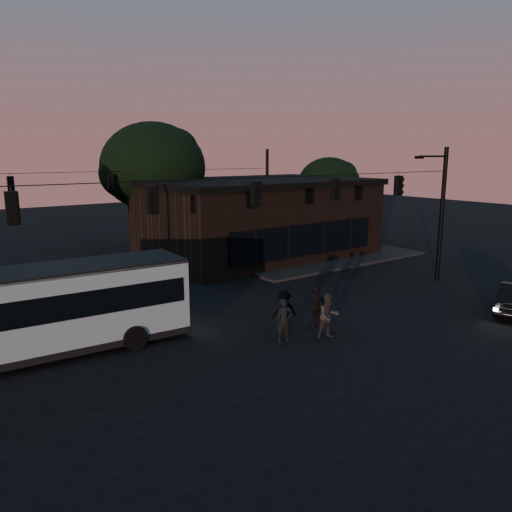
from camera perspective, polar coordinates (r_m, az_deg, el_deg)
ground at (r=18.51m, az=7.55°, el=-11.17°), size 120.00×120.00×0.00m
sidewalk_far_right at (r=36.19m, az=5.83°, el=0.30°), size 14.00×10.00×0.15m
building at (r=35.38m, az=0.14°, el=4.43°), size 15.40×10.41×5.40m
tree_behind at (r=37.72m, az=-11.68°, el=9.95°), size 7.60×7.60×9.43m
tree_right at (r=42.60m, az=8.32°, el=8.13°), size 5.20×5.20×6.86m
signal_rig_near at (r=20.30m, az=0.00°, el=4.01°), size 26.24×0.30×7.50m
signal_rig_far at (r=34.44m, az=-16.18°, el=6.28°), size 26.24×0.30×7.50m
bus at (r=19.24m, az=-24.65°, el=-5.62°), size 11.44×3.30×3.18m
pedestrian_a at (r=19.35m, az=3.23°, el=-7.35°), size 0.70×0.55×1.71m
pedestrian_b at (r=19.84m, az=8.28°, el=-6.81°), size 1.04×0.91×1.81m
pedestrian_c at (r=20.94m, az=6.85°, el=-5.82°), size 1.07×0.49×1.78m
pedestrian_d at (r=20.54m, az=3.24°, el=-6.22°), size 1.20×0.84×1.70m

